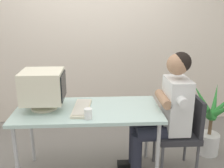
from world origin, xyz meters
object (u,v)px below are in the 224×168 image
at_px(person_seated, 166,110).
at_px(keyboard, 82,108).
at_px(desk, 88,114).
at_px(desk_mug, 88,113).
at_px(office_chair, 182,129).
at_px(potted_plant, 211,123).
at_px(crt_monitor, 43,87).

bearing_deg(person_seated, keyboard, -178.87).
distance_m(desk, desk_mug, 0.25).
distance_m(office_chair, potted_plant, 0.56).
bearing_deg(office_chair, desk_mug, -166.39).
bearing_deg(desk_mug, person_seated, 16.65).
distance_m(keyboard, person_seated, 0.84).
xyz_separation_m(desk, crt_monitor, (-0.43, 0.03, 0.28)).
relative_size(desk, crt_monitor, 3.58).
bearing_deg(person_seated, desk, -179.78).
bearing_deg(office_chair, person_seated, 180.00).
height_order(desk, desk_mug, desk_mug).
xyz_separation_m(crt_monitor, desk_mug, (0.44, -0.26, -0.18)).
distance_m(desk, potted_plant, 1.48).
xyz_separation_m(crt_monitor, person_seated, (1.21, -0.03, -0.25)).
xyz_separation_m(person_seated, desk_mug, (-0.77, -0.23, 0.08)).
height_order(keyboard, potted_plant, potted_plant).
distance_m(desk, office_chair, 0.98).
distance_m(keyboard, potted_plant, 1.56).
bearing_deg(potted_plant, desk_mug, -158.73).
xyz_separation_m(keyboard, office_chair, (1.02, 0.02, -0.27)).
distance_m(crt_monitor, person_seated, 1.23).
bearing_deg(potted_plant, desk, -167.28).
height_order(desk, person_seated, person_seated).
xyz_separation_m(desk, keyboard, (-0.06, -0.01, 0.07)).
xyz_separation_m(office_chair, person_seated, (-0.18, 0.00, 0.23)).
relative_size(keyboard, person_seated, 0.36).
bearing_deg(desk_mug, keyboard, 108.43).
height_order(desk, keyboard, keyboard).
relative_size(office_chair, person_seated, 0.65).
relative_size(office_chair, desk_mug, 8.83).
distance_m(crt_monitor, potted_plant, 1.95).
relative_size(person_seated, desk_mug, 13.65).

